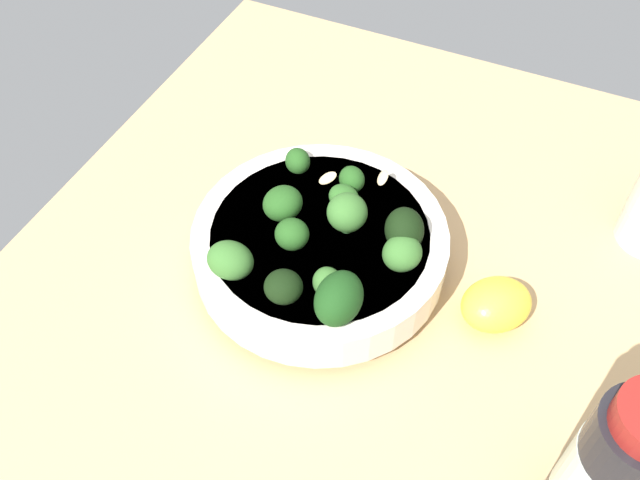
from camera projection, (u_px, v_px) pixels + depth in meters
ground_plane at (382, 264)px, 67.34cm from camera, size 66.02×66.02×4.14cm
bowl_of_broccoli at (321, 246)px, 61.52cm from camera, size 22.67×22.67×9.61cm
lemon_wedge at (496, 304)px, 59.42cm from camera, size 8.12×8.08×3.99cm
bottle_short at (609, 476)px, 43.60cm from camera, size 5.76×5.76×17.05cm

